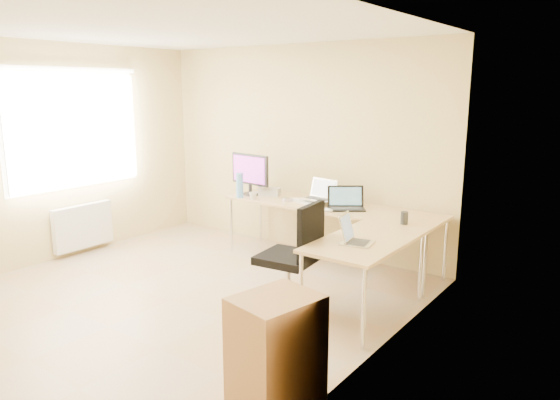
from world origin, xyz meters
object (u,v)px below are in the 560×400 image
Objects in this scene: keyboard at (303,202)px; water_bottle at (240,185)px; desk_main at (330,235)px; desk_return at (365,277)px; cabinet at (276,351)px; office_chair at (287,259)px; monitor at (250,174)px; desk_fan at (263,185)px; mug at (253,196)px; laptop_black at (347,198)px; laptop_center at (319,190)px; laptop_return at (358,232)px.

water_bottle reaches higher than keyboard.
keyboard is (-0.33, -0.07, 0.37)m from desk_main.
cabinet is (0.15, -1.56, -0.01)m from desk_return.
water_bottle is at bearing -165.20° from desk_main.
water_bottle reaches higher than office_chair.
keyboard is at bearing -167.84° from desk_main.
desk_main is 6.65× the size of keyboard.
desk_fan is at bearing 39.41° from monitor.
desk_main is 2.04× the size of desk_return.
desk_main is at bearing 18.00° from mug.
monitor is 0.83m from keyboard.
office_chair is at bearing -122.73° from laptop_black.
desk_fan is at bearing -172.53° from laptop_center.
monitor is at bearing 156.68° from desk_return.
laptop_black is at bearing 10.46° from mug.
desk_fan is at bearing -167.67° from keyboard.
office_chair is (1.25, -1.03, -0.28)m from mug.
keyboard is at bearing 39.11° from laptop_return.
keyboard is at bearing -151.21° from laptop_center.
desk_fan reaches higher than laptop_return.
laptop_return is at bearing -24.81° from mug.
water_bottle reaches higher than mug.
monitor is 2.37m from laptop_return.
laptop_return is at bearing -50.22° from desk_main.
desk_return is at bearing 20.49° from office_chair.
monitor is (-2.10, 0.91, 0.63)m from desk_return.
laptop_black is at bearing 87.11° from office_chair.
office_chair is (-0.64, -0.15, -0.33)m from laptop_return.
laptop_return is at bearing -11.73° from desk_fan.
desk_fan reaches higher than mug.
mug is at bearing 143.71° from cabinet.
desk_main is 1.05m from mug.
water_bottle is at bearing -83.26° from monitor.
laptop_black is 0.54× the size of cabinet.
laptop_return is (2.10, -1.08, -0.16)m from monitor.
mug is at bearing -140.86° from keyboard.
keyboard is 0.84m from water_bottle.
laptop_center is 3.75× the size of mug.
cabinet is (2.11, -2.56, -0.49)m from desk_fan.
laptop_center is at bearing -179.14° from desk_main.
mug is 0.09× the size of office_chair.
office_chair is at bearing -44.16° from keyboard.
desk_main is 3.50× the size of cabinet.
office_chair is (0.66, -1.25, -0.24)m from keyboard.
laptop_center is at bearing 103.89° from office_chair.
mug is 0.39× the size of desk_fan.
water_bottle is (-1.13, -0.30, 0.52)m from desk_main.
laptop_black is at bearing -17.65° from desk_main.
laptop_center is at bearing 33.28° from laptop_return.
monitor reaches higher than laptop_return.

